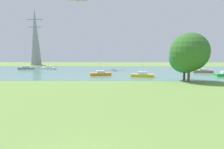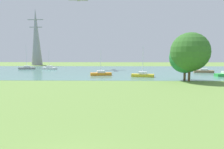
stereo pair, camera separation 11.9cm
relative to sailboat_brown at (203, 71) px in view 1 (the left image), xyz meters
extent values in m
plane|color=olive|center=(-25.17, -23.76, -0.46)|extent=(160.00, 160.00, 0.00)
cube|color=slate|center=(-25.17, 4.24, -0.45)|extent=(140.00, 40.00, 0.02)
cube|color=brown|center=(0.00, 0.00, -0.14)|extent=(5.00, 2.42, 0.60)
cube|color=white|center=(0.00, 0.00, 0.41)|extent=(1.98, 1.43, 0.50)
cylinder|color=silver|center=(0.00, 0.00, 3.40)|extent=(0.10, 0.10, 6.49)
cube|color=gray|center=(-50.76, 10.13, -0.14)|extent=(4.94, 2.06, 0.60)
cube|color=white|center=(-50.76, 10.13, 0.41)|extent=(1.92, 1.31, 0.50)
cylinder|color=silver|center=(-50.76, 10.13, 3.72)|extent=(0.10, 0.10, 7.13)
cube|color=white|center=(-43.72, 10.17, -0.14)|extent=(5.02, 2.58, 0.60)
cube|color=white|center=(-43.72, 10.17, 0.41)|extent=(2.01, 1.49, 0.50)
cylinder|color=silver|center=(-43.72, 10.17, 2.91)|extent=(0.10, 0.10, 5.50)
cube|color=blue|center=(0.53, 12.37, -0.14)|extent=(5.02, 2.63, 0.60)
cube|color=white|center=(0.53, 12.37, 0.41)|extent=(2.01, 1.51, 0.50)
cylinder|color=silver|center=(0.53, 12.37, 2.85)|extent=(0.10, 0.10, 5.40)
cube|color=orange|center=(-26.25, -6.93, -0.14)|extent=(5.00, 2.43, 0.60)
cube|color=white|center=(-26.25, -6.93, 0.41)|extent=(1.98, 1.44, 0.50)
cylinder|color=silver|center=(-26.25, -6.93, 2.68)|extent=(0.10, 0.10, 5.06)
cube|color=yellow|center=(-17.04, -9.61, -0.14)|extent=(4.99, 2.35, 0.60)
cube|color=white|center=(-17.04, -9.61, 0.41)|extent=(1.97, 1.41, 0.50)
cylinder|color=silver|center=(-17.04, -9.61, 3.16)|extent=(0.10, 0.10, 6.00)
cylinder|color=brown|center=(-9.92, -15.12, 0.68)|extent=(0.44, 0.44, 2.28)
sphere|color=#267633|center=(-9.92, -15.12, 3.86)|extent=(5.84, 5.84, 5.84)
cylinder|color=brown|center=(-9.42, -16.10, 0.98)|extent=(0.44, 0.44, 2.89)
sphere|color=#336A28|center=(-9.42, -16.10, 4.88)|extent=(7.02, 7.02, 7.02)
cone|color=gray|center=(-55.57, 31.17, 11.10)|extent=(4.40, 4.40, 23.12)
cube|color=gray|center=(-55.57, 31.17, 18.03)|extent=(6.40, 0.30, 0.30)
cube|color=gray|center=(-55.57, 31.17, 15.03)|extent=(5.20, 0.30, 0.30)
camera|label=1|loc=(-22.92, -53.69, 4.80)|focal=33.01mm
camera|label=2|loc=(-22.80, -53.69, 4.80)|focal=33.01mm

